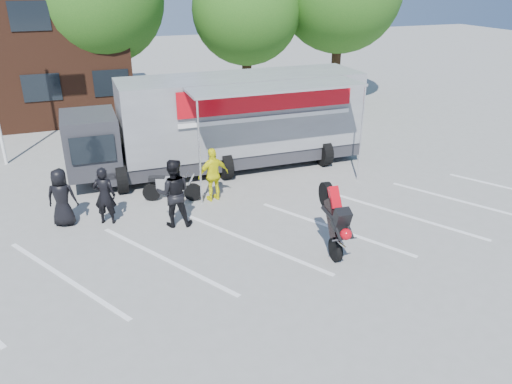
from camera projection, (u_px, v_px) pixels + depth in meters
ground at (260, 263)px, 12.47m from camera, size 100.00×100.00×0.00m
parking_bay_lines at (247, 244)px, 13.32m from camera, size 18.09×13.33×0.01m
tree_mid at (246, 10)px, 24.94m from camera, size 5.44×5.44×7.68m
transporter_truck at (230, 167)px, 18.62m from camera, size 10.60×5.17×3.36m
parked_motorcycle at (173, 200)px, 15.89m from camera, size 2.02×1.27×1.00m
stunt_bike_rider at (325, 247)px, 13.17m from camera, size 0.98×1.79×2.01m
spectator_leather_a at (62, 197)px, 14.03m from camera, size 0.95×0.76×1.70m
spectator_leather_b at (105, 196)px, 14.14m from camera, size 0.72×0.59×1.71m
spectator_leather_c at (174, 193)px, 13.97m from camera, size 1.12×0.96×1.99m
spectator_hivis at (213, 175)px, 15.60m from camera, size 1.06×0.58×1.72m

